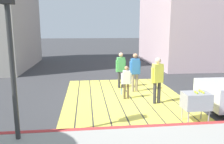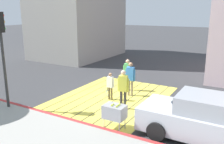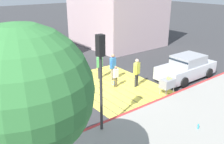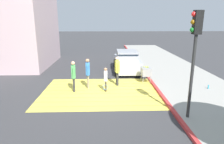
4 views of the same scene
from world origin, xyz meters
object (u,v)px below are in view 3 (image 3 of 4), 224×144
Objects in this scene: traffic_light_corner at (100,65)px; pedestrian_adult_trailing at (100,64)px; tennis_ball_cart at (167,83)px; pedestrian_adult_side at (137,71)px; water_bottle at (198,127)px; pedestrian_child_with_racket at (116,75)px; car_parked_near_curb at (186,68)px; pedestrian_adult_lead at (113,65)px; street_tree at (26,94)px.

traffic_light_corner is 6.41m from pedestrian_adult_trailing.
tennis_ball_cart is 0.57× the size of pedestrian_adult_side.
water_bottle is 0.13× the size of pedestrian_adult_trailing.
tennis_ball_cart is 0.74× the size of pedestrian_child_with_racket.
water_bottle is at bearing 131.28° from car_parked_near_curb.
pedestrian_adult_lead reaches higher than pedestrian_child_with_racket.
tennis_ball_cart is 4.63× the size of water_bottle.
street_tree is at bearing 130.46° from pedestrian_adult_lead.
tennis_ball_cart is at bearing -162.94° from pedestrian_adult_lead.
pedestrian_adult_trailing reaches higher than pedestrian_child_with_racket.
street_tree is at bearing 107.63° from car_parked_near_curb.
street_tree is 9.51m from tennis_ball_cart.
street_tree reaches higher than pedestrian_adult_lead.
tennis_ball_cart is at bearing -159.33° from pedestrian_adult_trailing.
street_tree is 5.23× the size of tennis_ball_cart.
tennis_ball_cart is at bearing 106.84° from car_parked_near_curb.
car_parked_near_curb is at bearing -72.37° from street_tree.
traffic_light_corner is at bearing 145.91° from pedestrian_adult_trailing.
pedestrian_adult_side is at bearing -59.97° from traffic_light_corner.
traffic_light_corner is 2.37× the size of pedestrian_adult_side.
car_parked_near_curb is 5.77m from pedestrian_adult_trailing.
street_tree is at bearing 120.56° from traffic_light_corner.
traffic_light_corner is at bearing 134.21° from pedestrian_child_with_racket.
pedestrian_child_with_racket is (3.26, -3.35, -2.26)m from traffic_light_corner.
pedestrian_adult_lead is (6.39, -7.50, -2.60)m from street_tree.
car_parked_near_curb is at bearing -123.62° from pedestrian_adult_lead.
pedestrian_adult_trailing reaches higher than tennis_ball_cart.
pedestrian_child_with_racket reaches higher than water_bottle.
pedestrian_adult_lead is at bearing -42.54° from traffic_light_corner.
water_bottle is at bearing 167.64° from pedestrian_adult_side.
pedestrian_child_with_racket is (-1.03, 0.59, -0.25)m from pedestrian_adult_lead.
pedestrian_child_with_racket is at bearing -0.47° from water_bottle.
pedestrian_adult_lead is (4.29, -3.94, -2.01)m from traffic_light_corner.
street_tree is 10.31m from pedestrian_adult_trailing.
pedestrian_adult_side is (1.88, 0.62, 0.34)m from tennis_ball_cart.
pedestrian_adult_side is (0.98, 3.60, 0.31)m from car_parked_near_curb.
pedestrian_adult_trailing is 1.26× the size of pedestrian_child_with_racket.
water_bottle is at bearing -127.81° from traffic_light_corner.
car_parked_near_curb is 6.30m from water_bottle.
pedestrian_adult_lead reaches higher than tennis_ball_cart.
street_tree is 3.87× the size of pedestrian_child_with_racket.
pedestrian_child_with_racket is (1.68, 4.67, 0.04)m from car_parked_near_curb.
tennis_ball_cart reaches higher than water_bottle.
pedestrian_adult_side is at bearing -164.34° from pedestrian_adult_lead.
pedestrian_adult_side reaches higher than pedestrian_adult_trailing.
pedestrian_adult_side is at bearing 18.33° from tennis_ball_cart.
pedestrian_child_with_racket is (-1.77, 0.05, -0.23)m from pedestrian_adult_trailing.
pedestrian_adult_lead is 1.80m from pedestrian_adult_side.
street_tree reaches higher than tennis_ball_cart.
car_parked_near_curb is 3.14× the size of pedestrian_child_with_racket.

